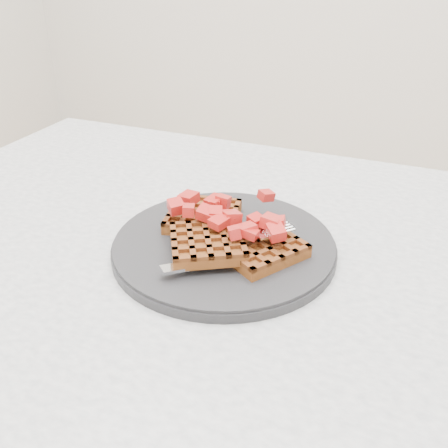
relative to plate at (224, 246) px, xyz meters
The scene contains 5 objects.
table 0.13m from the plate, 11.99° to the right, with size 1.20×0.80×0.75m.
plate is the anchor object (origin of this frame).
waffles 0.02m from the plate, 87.49° to the right, with size 0.21×0.19×0.03m.
strawberry_pile 0.05m from the plate, 116.57° to the left, with size 0.15×0.15×0.02m, color #9E0E0D, non-canonical shape.
fork 0.05m from the plate, 45.78° to the right, with size 0.02×0.18×0.02m, color silver, non-canonical shape.
Camera 1 is at (0.15, -0.49, 1.10)m, focal length 40.00 mm.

